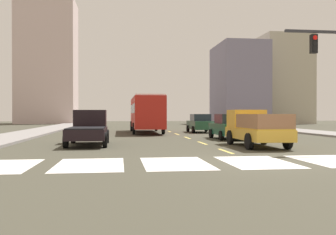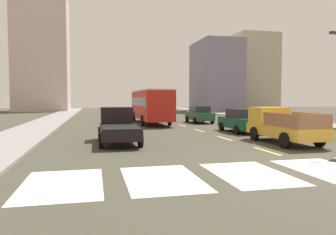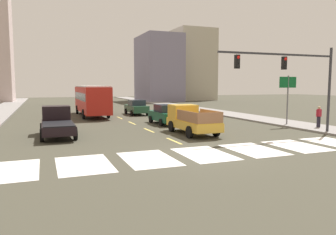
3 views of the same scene
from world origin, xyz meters
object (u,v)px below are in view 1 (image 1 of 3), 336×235
at_px(sedan_near_left, 200,123).
at_px(pickup_dark, 89,128).
at_px(pickup_stakebed, 254,129).
at_px(sedan_far, 229,127).
at_px(city_bus, 146,112).

bearing_deg(sedan_near_left, pickup_dark, -124.74).
height_order(pickup_stakebed, pickup_dark, same).
bearing_deg(pickup_stakebed, sedan_far, 86.97).
xyz_separation_m(pickup_stakebed, sedan_near_left, (0.31, 15.17, -0.08)).
distance_m(sedan_far, sedan_near_left, 9.59).
xyz_separation_m(pickup_dark, sedan_near_left, (9.19, 13.07, -0.06)).
relative_size(city_bus, sedan_near_left, 2.45).
xyz_separation_m(pickup_dark, sedan_far, (9.15, 3.49, -0.06)).
relative_size(city_bus, sedan_far, 2.45).
xyz_separation_m(pickup_dark, city_bus, (4.16, 13.29, 1.03)).
relative_size(pickup_stakebed, sedan_near_left, 1.18).
xyz_separation_m(city_bus, sedan_far, (4.99, -9.81, -1.09)).
xyz_separation_m(pickup_stakebed, sedan_far, (0.26, 5.59, -0.08)).
height_order(pickup_stakebed, sedan_near_left, pickup_stakebed).
bearing_deg(sedan_near_left, city_bus, 177.88).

